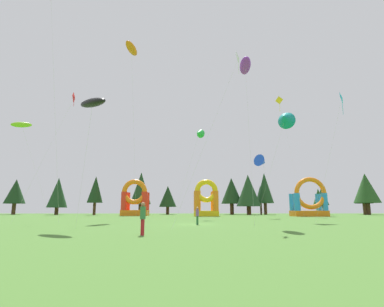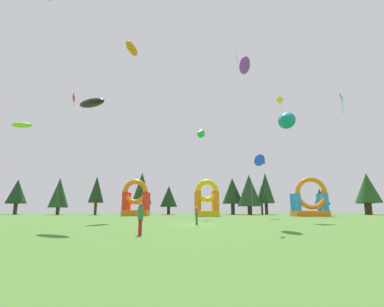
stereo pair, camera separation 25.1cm
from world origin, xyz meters
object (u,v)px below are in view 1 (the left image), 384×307
object	(u,v)px
kite_red_diamond	(74,99)
kite_teal_delta	(285,118)
inflatable_red_slide	(135,202)
kite_orange_parafoil	(132,48)
kite_green_delta	(199,133)
person_left_edge	(197,214)
kite_black_parafoil	(93,103)
person_midfield	(143,213)
kite_yellow_diamond	(280,101)
kite_cyan_diamond	(342,99)
inflatable_orange_dome	(206,202)
kite_blue_delta	(262,162)
inflatable_blue_arch	(309,202)
kite_lime_parafoil	(22,125)
kite_purple_parafoil	(245,66)
person_far_side	(143,216)
kite_white_diamond	(239,59)

from	to	relation	value
kite_red_diamond	kite_teal_delta	bearing A→B (deg)	-0.56
kite_teal_delta	inflatable_red_slide	distance (m)	36.79
kite_orange_parafoil	kite_red_diamond	size ratio (longest dim) A/B	1.76
kite_green_delta	person_left_edge	distance (m)	19.75
kite_black_parafoil	person_midfield	world-z (taller)	kite_black_parafoil
kite_yellow_diamond	kite_teal_delta	world-z (taller)	kite_yellow_diamond
kite_green_delta	inflatable_red_slide	world-z (taller)	kite_green_delta
kite_teal_delta	person_left_edge	world-z (taller)	kite_teal_delta
kite_green_delta	kite_cyan_diamond	xyz separation A→B (m)	(16.04, -11.86, 1.11)
kite_green_delta	person_left_edge	world-z (taller)	kite_green_delta
person_midfield	inflatable_orange_dome	bearing A→B (deg)	-32.12
kite_blue_delta	kite_red_diamond	distance (m)	29.60
person_left_edge	inflatable_blue_arch	bearing A→B (deg)	177.81
person_left_edge	inflatable_orange_dome	distance (m)	30.61
kite_yellow_diamond	kite_red_diamond	world-z (taller)	kite_yellow_diamond
kite_blue_delta	person_midfield	xyz separation A→B (m)	(-17.53, -11.13, -7.97)
kite_black_parafoil	kite_yellow_diamond	world-z (taller)	kite_yellow_diamond
kite_blue_delta	person_left_edge	world-z (taller)	kite_blue_delta
kite_green_delta	kite_lime_parafoil	world-z (taller)	kite_lime_parafoil
kite_orange_parafoil	inflatable_red_slide	distance (m)	30.38
kite_teal_delta	person_left_edge	bearing A→B (deg)	-147.00
kite_black_parafoil	inflatable_orange_dome	distance (m)	38.07
kite_yellow_diamond	kite_orange_parafoil	world-z (taller)	kite_orange_parafoil
kite_purple_parafoil	person_midfield	distance (m)	20.47
person_far_side	kite_purple_parafoil	bearing A→B (deg)	-72.26
inflatable_blue_arch	inflatable_orange_dome	size ratio (longest dim) A/B	1.05
kite_green_delta	kite_blue_delta	size ratio (longest dim) A/B	1.34
kite_blue_delta	kite_yellow_diamond	size ratio (longest dim) A/B	0.41
kite_green_delta	inflatable_red_slide	xyz separation A→B (m)	(-12.60, 18.48, -10.03)
inflatable_orange_dome	person_far_side	bearing A→B (deg)	-98.64
kite_green_delta	kite_yellow_diamond	distance (m)	26.72
kite_white_diamond	person_far_side	size ratio (longest dim) A/B	8.41
person_left_edge	inflatable_orange_dome	xyz separation A→B (m)	(2.76, 30.44, 1.73)
person_midfield	inflatable_red_slide	world-z (taller)	inflatable_red_slide
kite_orange_parafoil	kite_red_diamond	distance (m)	15.20
kite_purple_parafoil	inflatable_blue_arch	bearing A→B (deg)	58.28
kite_red_diamond	person_left_edge	world-z (taller)	kite_red_diamond
kite_cyan_diamond	kite_teal_delta	distance (m)	6.67
kite_orange_parafoil	kite_cyan_diamond	xyz separation A→B (m)	(26.86, -11.84, -12.90)
kite_lime_parafoil	person_far_side	xyz separation A→B (m)	(21.40, -24.28, -12.26)
kite_white_diamond	kite_black_parafoil	bearing A→B (deg)	-170.32
kite_yellow_diamond	kite_green_delta	bearing A→B (deg)	-138.08
kite_lime_parafoil	person_left_edge	world-z (taller)	kite_lime_parafoil
kite_black_parafoil	person_left_edge	distance (m)	13.45
person_left_edge	kite_blue_delta	bearing A→B (deg)	-174.36
kite_cyan_diamond	person_far_side	world-z (taller)	kite_cyan_diamond
kite_yellow_diamond	kite_teal_delta	size ratio (longest dim) A/B	1.81
kite_blue_delta	kite_teal_delta	world-z (taller)	kite_teal_delta
kite_lime_parafoil	person_midfield	world-z (taller)	kite_lime_parafoil
kite_orange_parafoil	inflatable_orange_dome	xyz separation A→B (m)	(12.73, 14.65, -24.10)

